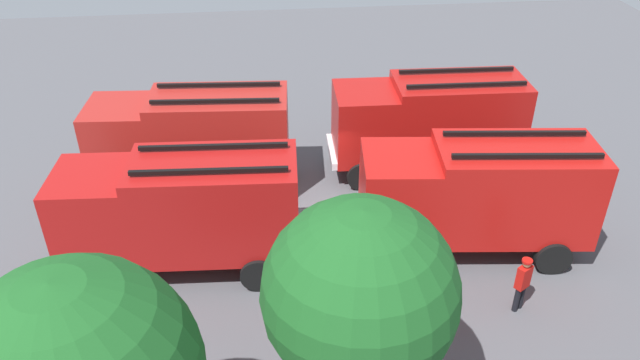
% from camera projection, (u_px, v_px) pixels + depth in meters
% --- Properties ---
extents(ground_plane, '(48.99, 48.99, 0.00)m').
position_uv_depth(ground_plane, '(320.00, 214.00, 21.54)').
color(ground_plane, '#4C4C51').
extents(fire_truck_0, '(7.28, 2.95, 3.88)m').
position_uv_depth(fire_truck_0, '(429.00, 120.00, 23.00)').
color(fire_truck_0, '#A31310').
rests_on(fire_truck_0, ground).
extents(fire_truck_1, '(7.36, 3.18, 3.88)m').
position_uv_depth(fire_truck_1, '(191.00, 136.00, 21.89)').
color(fire_truck_1, '#A3201B').
rests_on(fire_truck_1, ground).
extents(fire_truck_2, '(7.42, 3.38, 3.88)m').
position_uv_depth(fire_truck_2, '(477.00, 192.00, 18.80)').
color(fire_truck_2, '#AF1310').
rests_on(fire_truck_2, ground).
extents(fire_truck_3, '(7.33, 3.10, 3.88)m').
position_uv_depth(fire_truck_3, '(181.00, 208.00, 18.06)').
color(fire_truck_3, '#A31311').
rests_on(fire_truck_3, ground).
extents(firefighter_0, '(0.48, 0.43, 1.79)m').
position_uv_depth(firefighter_0, '(523.00, 282.00, 17.02)').
color(firefighter_0, black).
rests_on(firefighter_0, ground).
extents(tree_1, '(3.96, 3.96, 6.14)m').
position_uv_depth(tree_1, '(360.00, 294.00, 12.07)').
color(tree_1, brown).
rests_on(tree_1, ground).
extents(traffic_cone_0, '(0.47, 0.47, 0.68)m').
position_uv_depth(traffic_cone_0, '(333.00, 262.00, 18.77)').
color(traffic_cone_0, '#F2600C').
rests_on(traffic_cone_0, ground).
extents(traffic_cone_1, '(0.46, 0.46, 0.65)m').
position_uv_depth(traffic_cone_1, '(386.00, 199.00, 21.72)').
color(traffic_cone_1, '#F2600C').
rests_on(traffic_cone_1, ground).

